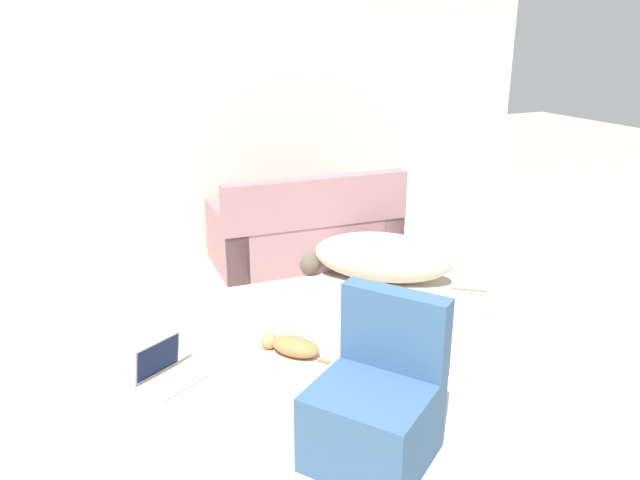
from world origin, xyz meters
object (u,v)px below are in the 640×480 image
object	(u,v)px
cat	(291,346)
laptop_open	(164,368)
book_cream	(474,315)
side_chair	(376,406)
dog	(379,258)
couch	(306,232)

from	to	relation	value
cat	laptop_open	xyz separation A→B (m)	(-0.82, 0.03, 0.02)
cat	book_cream	size ratio (longest dim) A/B	1.80
laptop_open	side_chair	size ratio (longest dim) A/B	0.52
cat	book_cream	distance (m)	1.45
book_cream	dog	bearing A→B (deg)	109.16
cat	laptop_open	distance (m)	0.82
couch	book_cream	xyz separation A→B (m)	(0.69, -1.59, -0.27)
couch	side_chair	world-z (taller)	couch
couch	dog	world-z (taller)	couch
dog	laptop_open	xyz separation A→B (m)	(-1.96, -0.83, -0.13)
couch	side_chair	distance (m)	2.77
dog	book_cream	size ratio (longest dim) A/B	5.48
cat	laptop_open	bearing A→B (deg)	49.37
couch	cat	size ratio (longest dim) A/B	3.81
cat	side_chair	world-z (taller)	side_chair
dog	laptop_open	distance (m)	2.13
side_chair	dog	bearing A→B (deg)	114.95
laptop_open	book_cream	size ratio (longest dim) A/B	1.76
laptop_open	side_chair	world-z (taller)	side_chair
book_cream	cat	bearing A→B (deg)	178.26
couch	laptop_open	world-z (taller)	couch
side_chair	cat	bearing A→B (deg)	145.32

